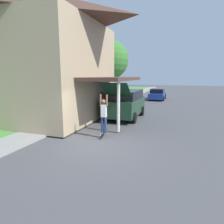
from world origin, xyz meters
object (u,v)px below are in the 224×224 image
lawn_tree_near (52,34)px  skateboard (102,136)px  lawn_tree_far (108,60)px  car_down_street (157,94)px  skateboarder (104,113)px  suv_parked (126,103)px

lawn_tree_near → skateboard: bearing=-29.6°
lawn_tree_near → lawn_tree_far: size_ratio=1.09×
lawn_tree_far → car_down_street: bearing=41.7°
lawn_tree_far → car_down_street: (5.11, 4.55, -4.15)m
car_down_street → skateboarder: size_ratio=2.36×
lawn_tree_near → suv_parked: size_ratio=1.48×
skateboard → suv_parked: bearing=91.6°
car_down_street → skateboarder: 17.53m
lawn_tree_far → suv_parked: lawn_tree_far is taller
suv_parked → lawn_tree_near: bearing=-151.8°
lawn_tree_far → skateboarder: lawn_tree_far is taller
lawn_tree_near → skateboard: (4.52, -2.57, -5.64)m
skateboard → lawn_tree_far: bearing=108.9°
suv_parked → skateboarder: bearing=-86.9°
skateboarder → skateboard: bearing=145.5°
suv_parked → car_down_street: size_ratio=1.16×
lawn_tree_near → skateboarder: size_ratio=4.08×
lawn_tree_near → car_down_street: bearing=70.6°
lawn_tree_far → car_down_street: lawn_tree_far is taller
suv_parked → car_down_street: bearing=86.1°
lawn_tree_near → skateboarder: lawn_tree_near is taller
skateboard → skateboarder: bearing=-34.5°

